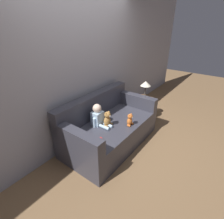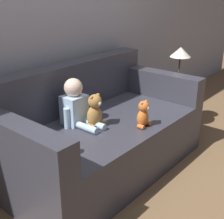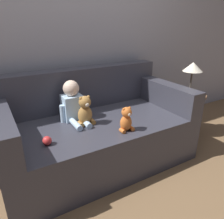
{
  "view_description": "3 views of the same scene",
  "coord_description": "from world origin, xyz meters",
  "px_view_note": "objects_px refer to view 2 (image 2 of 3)",
  "views": [
    {
      "loc": [
        -2.1,
        -1.6,
        2.05
      ],
      "look_at": [
        0.02,
        -0.01,
        0.69
      ],
      "focal_mm": 28.0,
      "sensor_mm": 36.0,
      "label": 1
    },
    {
      "loc": [
        -1.77,
        -1.58,
        1.49
      ],
      "look_at": [
        -0.06,
        -0.15,
        0.61
      ],
      "focal_mm": 50.0,
      "sensor_mm": 36.0,
      "label": 2
    },
    {
      "loc": [
        -0.83,
        -1.69,
        1.32
      ],
      "look_at": [
        0.07,
        -0.14,
        0.59
      ],
      "focal_mm": 35.0,
      "sensor_mm": 36.0,
      "label": 3
    }
  ],
  "objects_px": {
    "couch": "(99,133)",
    "person_baby": "(76,106)",
    "toy_ball": "(75,148)",
    "side_table": "(179,70)",
    "plush_toy_side": "(143,115)",
    "teddy_bear_brown": "(95,112)"
  },
  "relations": [
    {
      "from": "toy_ball",
      "to": "side_table",
      "type": "height_order",
      "value": "side_table"
    },
    {
      "from": "couch",
      "to": "teddy_bear_brown",
      "type": "distance_m",
      "value": 0.31
    },
    {
      "from": "couch",
      "to": "person_baby",
      "type": "distance_m",
      "value": 0.36
    },
    {
      "from": "couch",
      "to": "toy_ball",
      "type": "xyz_separation_m",
      "value": [
        -0.53,
        -0.27,
        0.17
      ]
    },
    {
      "from": "couch",
      "to": "side_table",
      "type": "height_order",
      "value": "side_table"
    },
    {
      "from": "teddy_bear_brown",
      "to": "plush_toy_side",
      "type": "relative_size",
      "value": 1.25
    },
    {
      "from": "person_baby",
      "to": "side_table",
      "type": "relative_size",
      "value": 0.42
    },
    {
      "from": "teddy_bear_brown",
      "to": "toy_ball",
      "type": "xyz_separation_m",
      "value": [
        -0.39,
        -0.18,
        -0.09
      ]
    },
    {
      "from": "side_table",
      "to": "teddy_bear_brown",
      "type": "bearing_deg",
      "value": 179.78
    },
    {
      "from": "side_table",
      "to": "plush_toy_side",
      "type": "bearing_deg",
      "value": -165.32
    },
    {
      "from": "plush_toy_side",
      "to": "side_table",
      "type": "height_order",
      "value": "side_table"
    },
    {
      "from": "teddy_bear_brown",
      "to": "person_baby",
      "type": "bearing_deg",
      "value": 108.96
    },
    {
      "from": "person_baby",
      "to": "teddy_bear_brown",
      "type": "relative_size",
      "value": 1.39
    },
    {
      "from": "person_baby",
      "to": "toy_ball",
      "type": "xyz_separation_m",
      "value": [
        -0.34,
        -0.33,
        -0.12
      ]
    },
    {
      "from": "teddy_bear_brown",
      "to": "toy_ball",
      "type": "height_order",
      "value": "teddy_bear_brown"
    },
    {
      "from": "person_baby",
      "to": "toy_ball",
      "type": "bearing_deg",
      "value": -135.58
    },
    {
      "from": "couch",
      "to": "plush_toy_side",
      "type": "height_order",
      "value": "couch"
    },
    {
      "from": "toy_ball",
      "to": "side_table",
      "type": "bearing_deg",
      "value": 5.74
    },
    {
      "from": "side_table",
      "to": "person_baby",
      "type": "bearing_deg",
      "value": 173.37
    },
    {
      "from": "toy_ball",
      "to": "plush_toy_side",
      "type": "bearing_deg",
      "value": -9.8
    },
    {
      "from": "couch",
      "to": "person_baby",
      "type": "height_order",
      "value": "couch"
    },
    {
      "from": "plush_toy_side",
      "to": "side_table",
      "type": "xyz_separation_m",
      "value": [
        1.08,
        0.28,
        0.1
      ]
    }
  ]
}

